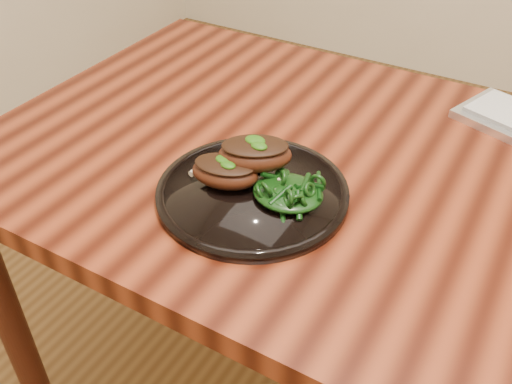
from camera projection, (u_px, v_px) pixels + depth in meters
desk at (431, 235)px, 0.95m from camera, size 1.60×0.80×0.75m
plate at (252, 192)px, 0.89m from camera, size 0.30×0.30×0.02m
lamb_chop_front at (225, 171)px, 0.88m from camera, size 0.12×0.09×0.05m
lamb_chop_back at (255, 153)px, 0.88m from camera, size 0.14×0.12×0.05m
herb_smear at (253, 160)px, 0.94m from camera, size 0.07×0.05×0.00m
greens_heap at (288, 189)px, 0.85m from camera, size 0.11×0.10×0.04m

